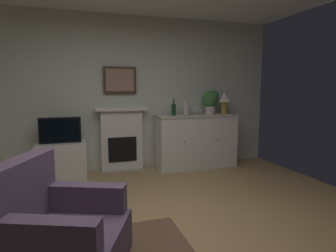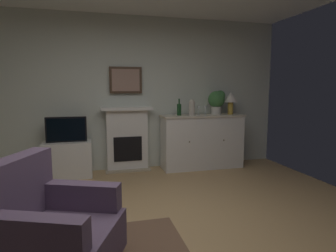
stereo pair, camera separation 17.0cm
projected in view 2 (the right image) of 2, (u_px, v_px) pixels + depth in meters
name	position (u px, v px, depth m)	size (l,w,h in m)	color
ground_plane	(157.00, 249.00, 2.68)	(5.72, 5.35, 0.10)	tan
wall_rear	(124.00, 94.00, 5.04)	(5.72, 0.06, 2.65)	silver
fireplace_unit	(127.00, 139.00, 5.02)	(0.87, 0.30, 1.10)	white
framed_picture	(126.00, 80.00, 4.93)	(0.55, 0.04, 0.45)	#473323
sideboard_cabinet	(202.00, 141.00, 5.19)	(1.46, 0.49, 0.95)	white
table_lamp	(231.00, 99.00, 5.23)	(0.26, 0.26, 0.40)	#B79338
wine_bottle	(179.00, 109.00, 5.01)	(0.08, 0.08, 0.29)	#193F1E
wine_glass_left	(199.00, 108.00, 5.10)	(0.07, 0.07, 0.16)	silver
wine_glass_center	(205.00, 108.00, 5.08)	(0.07, 0.07, 0.16)	silver
vase_decorative	(192.00, 107.00, 5.01)	(0.11, 0.11, 0.28)	beige
tv_cabinet	(68.00, 159.00, 4.65)	(0.75, 0.42, 0.58)	white
tv_set	(66.00, 129.00, 4.57)	(0.62, 0.07, 0.40)	black
potted_plant_small	(217.00, 100.00, 5.21)	(0.30, 0.30, 0.43)	beige
armchair	(51.00, 230.00, 2.13)	(1.04, 1.01, 0.92)	#604C66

